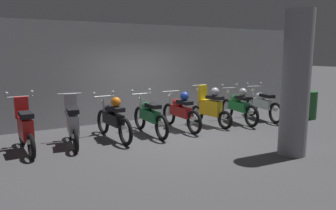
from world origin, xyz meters
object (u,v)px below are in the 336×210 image
at_px(motorbike_slot_1, 73,123).
at_px(motorbike_slot_2, 113,118).
at_px(motorbike_slot_0, 25,128).
at_px(motorbike_slot_5, 210,107).
at_px(motorbike_slot_6, 239,106).
at_px(trash_bin, 308,105).
at_px(motorbike_slot_7, 263,104).
at_px(motorbike_slot_3, 150,116).
at_px(motorbike_slot_4, 181,111).
at_px(support_pillar, 296,84).

xyz_separation_m(motorbike_slot_1, motorbike_slot_2, (0.99, 0.03, 0.00)).
distance_m(motorbike_slot_0, motorbike_slot_5, 5.00).
bearing_deg(motorbike_slot_6, motorbike_slot_2, 178.72).
bearing_deg(motorbike_slot_1, trash_bin, -5.74).
bearing_deg(motorbike_slot_7, trash_bin, -25.66).
height_order(motorbike_slot_0, motorbike_slot_2, motorbike_slot_0).
xyz_separation_m(motorbike_slot_3, motorbike_slot_5, (2.00, 0.03, 0.07)).
xyz_separation_m(motorbike_slot_2, motorbike_slot_4, (2.00, 0.05, -0.00)).
bearing_deg(support_pillar, motorbike_slot_5, 87.49).
bearing_deg(support_pillar, motorbike_slot_1, 142.19).
xyz_separation_m(motorbike_slot_0, motorbike_slot_3, (3.00, 0.01, -0.04)).
bearing_deg(trash_bin, motorbike_slot_0, 174.96).
bearing_deg(trash_bin, motorbike_slot_2, 173.15).
xyz_separation_m(motorbike_slot_1, motorbike_slot_3, (2.00, 0.01, -0.03)).
height_order(motorbike_slot_7, support_pillar, support_pillar).
height_order(motorbike_slot_2, motorbike_slot_5, motorbike_slot_5).
height_order(motorbike_slot_0, motorbike_slot_4, motorbike_slot_0).
bearing_deg(motorbike_slot_2, motorbike_slot_1, -178.55).
relative_size(motorbike_slot_5, motorbike_slot_6, 0.86).
distance_m(motorbike_slot_1, motorbike_slot_7, 6.00).
bearing_deg(motorbike_slot_7, motorbike_slot_5, 176.32).
bearing_deg(motorbike_slot_7, motorbike_slot_6, 179.02).
xyz_separation_m(motorbike_slot_3, trash_bin, (5.38, -0.75, -0.05)).
relative_size(motorbike_slot_1, trash_bin, 1.87).
distance_m(motorbike_slot_1, trash_bin, 7.41).
height_order(motorbike_slot_0, motorbike_slot_3, motorbike_slot_0).
distance_m(motorbike_slot_0, trash_bin, 8.42).
bearing_deg(motorbike_slot_5, motorbike_slot_4, 178.43).
distance_m(motorbike_slot_3, motorbike_slot_5, 2.00).
distance_m(motorbike_slot_4, motorbike_slot_7, 3.01).
distance_m(motorbike_slot_0, motorbike_slot_1, 1.01).
relative_size(motorbike_slot_4, motorbike_slot_7, 1.01).
bearing_deg(motorbike_slot_6, motorbike_slot_3, 178.52).
bearing_deg(motorbike_slot_7, motorbike_slot_2, 178.78).
height_order(motorbike_slot_2, trash_bin, motorbike_slot_2).
bearing_deg(motorbike_slot_1, support_pillar, -37.81).
xyz_separation_m(motorbike_slot_3, motorbike_slot_7, (4.01, -0.09, 0.00)).
bearing_deg(support_pillar, trash_bin, 32.65).
bearing_deg(motorbike_slot_4, motorbike_slot_6, -3.98).
relative_size(motorbike_slot_5, motorbike_slot_7, 0.87).
height_order(motorbike_slot_3, motorbike_slot_7, same).
xyz_separation_m(motorbike_slot_0, trash_bin, (8.39, -0.74, -0.08)).
bearing_deg(support_pillar, motorbike_slot_2, 133.50).
height_order(motorbike_slot_1, motorbike_slot_4, motorbike_slot_1).
bearing_deg(motorbike_slot_2, motorbike_slot_3, -0.71).
height_order(motorbike_slot_1, motorbike_slot_3, motorbike_slot_1).
xyz_separation_m(motorbike_slot_0, motorbike_slot_1, (1.01, 0.00, -0.00)).
bearing_deg(motorbike_slot_3, support_pillar, -58.21).
height_order(motorbike_slot_5, trash_bin, motorbike_slot_5).
height_order(motorbike_slot_1, motorbike_slot_6, motorbike_slot_1).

